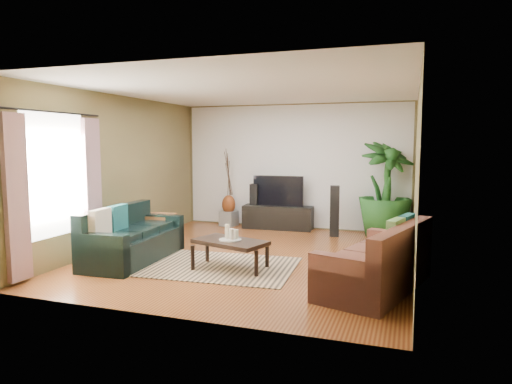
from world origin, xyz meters
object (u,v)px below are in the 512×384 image
at_px(coffee_table, 230,255).
at_px(side_table, 158,230).
at_px(potted_plant, 385,189).
at_px(vase, 229,204).
at_px(television, 278,191).
at_px(sofa_left, 134,234).
at_px(pedestal, 229,218).
at_px(sofa_right, 375,256).
at_px(speaker_left, 255,206).
at_px(speaker_right, 334,211).
at_px(tv_stand, 278,217).

xyz_separation_m(coffee_table, side_table, (-1.83, 1.01, 0.07)).
relative_size(potted_plant, vase, 4.48).
distance_m(coffee_table, television, 3.36).
xyz_separation_m(television, potted_plant, (2.23, -0.07, 0.12)).
xyz_separation_m(sofa_left, pedestal, (0.26, 3.31, -0.26)).
relative_size(coffee_table, pedestal, 3.22).
xyz_separation_m(sofa_right, vase, (-3.47, 3.55, 0.06)).
height_order(sofa_left, vase, sofa_left).
bearing_deg(television, speaker_left, 180.00).
relative_size(sofa_right, television, 1.75).
xyz_separation_m(sofa_left, sofa_right, (3.73, -0.23, 0.00)).
height_order(sofa_right, speaker_left, speaker_left).
height_order(television, potted_plant, potted_plant).
relative_size(speaker_left, potted_plant, 0.51).
relative_size(sofa_right, speaker_right, 1.91).
distance_m(speaker_left, potted_plant, 2.81).
relative_size(sofa_right, vase, 4.58).
bearing_deg(sofa_right, potted_plant, -161.71).
relative_size(sofa_left, vase, 4.57).
xyz_separation_m(coffee_table, potted_plant, (2.01, 3.23, 0.73)).
height_order(speaker_left, potted_plant, potted_plant).
bearing_deg(potted_plant, side_table, -149.94).
bearing_deg(side_table, sofa_right, -17.79).
xyz_separation_m(potted_plant, pedestal, (-3.38, 0.07, -0.78)).
relative_size(sofa_left, speaker_right, 1.91).
bearing_deg(side_table, tv_stand, 54.88).
xyz_separation_m(speaker_right, side_table, (-2.90, -1.89, -0.22)).
xyz_separation_m(sofa_left, coffee_table, (1.64, 0.02, -0.21)).
relative_size(television, vase, 2.61).
height_order(tv_stand, speaker_left, speaker_left).
xyz_separation_m(pedestal, vase, (0.00, 0.00, 0.32)).
relative_size(coffee_table, side_table, 1.87).
height_order(television, speaker_right, television).
xyz_separation_m(tv_stand, side_table, (-1.61, -2.29, 0.03)).
relative_size(speaker_left, pedestal, 2.91).
height_order(sofa_left, potted_plant, potted_plant).
height_order(sofa_right, tv_stand, sofa_right).
bearing_deg(vase, television, 0.00).
xyz_separation_m(television, pedestal, (-1.15, 0.00, -0.67)).
bearing_deg(sofa_right, sofa_left, -76.75).
relative_size(sofa_left, pedestal, 5.85).
height_order(tv_stand, pedestal, tv_stand).
height_order(coffee_table, speaker_left, speaker_left).
relative_size(sofa_right, speaker_left, 2.01).
height_order(tv_stand, potted_plant, potted_plant).
xyz_separation_m(speaker_left, speaker_right, (1.83, -0.39, 0.02)).
bearing_deg(speaker_right, speaker_left, 157.81).
xyz_separation_m(tv_stand, speaker_left, (-0.54, 0.00, 0.23)).
bearing_deg(pedestal, coffee_table, -67.30).
height_order(potted_plant, pedestal, potted_plant).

